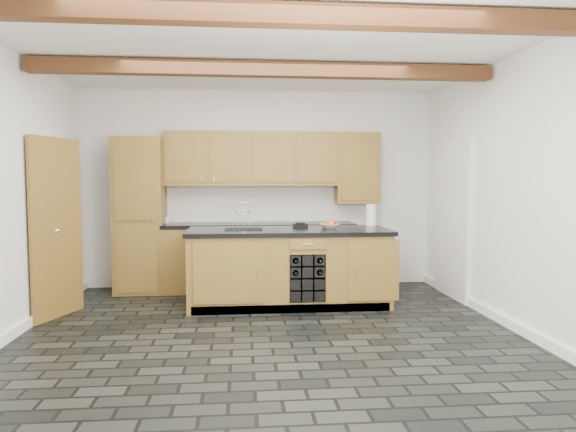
% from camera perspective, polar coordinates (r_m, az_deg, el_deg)
% --- Properties ---
extents(ground, '(5.00, 5.00, 0.00)m').
position_cam_1_polar(ground, '(5.16, -2.00, -13.21)').
color(ground, black).
rests_on(ground, ground).
extents(room_shell, '(5.01, 5.00, 5.00)m').
position_cam_1_polar(room_shell, '(5.46, -3.24, 3.97)').
color(room_shell, white).
rests_on(room_shell, ground).
extents(back_cabinetry, '(3.65, 0.62, 2.20)m').
position_cam_1_polar(back_cabinetry, '(7.18, -6.00, -0.40)').
color(back_cabinetry, olive).
rests_on(back_cabinetry, ground).
extents(island, '(2.48, 0.96, 0.93)m').
position_cam_1_polar(island, '(6.33, 0.13, -5.67)').
color(island, olive).
rests_on(island, ground).
extents(faucet, '(0.45, 0.40, 0.34)m').
position_cam_1_polar(faucet, '(6.29, -4.97, -1.16)').
color(faucet, black).
rests_on(faucet, island).
extents(kitchen_scale, '(0.21, 0.15, 0.06)m').
position_cam_1_polar(kitchen_scale, '(6.52, 1.40, -1.03)').
color(kitchen_scale, black).
rests_on(kitchen_scale, island).
extents(fruit_bowl, '(0.28, 0.28, 0.06)m').
position_cam_1_polar(fruit_bowl, '(6.41, 4.64, -1.12)').
color(fruit_bowl, beige).
rests_on(fruit_bowl, island).
extents(fruit_cluster, '(0.16, 0.17, 0.07)m').
position_cam_1_polar(fruit_cluster, '(6.41, 4.64, -0.85)').
color(fruit_cluster, red).
rests_on(fruit_cluster, fruit_bowl).
extents(paper_towel, '(0.13, 0.13, 0.28)m').
position_cam_1_polar(paper_towel, '(6.81, 9.22, 0.10)').
color(paper_towel, white).
rests_on(paper_towel, island).
extents(mug, '(0.11, 0.11, 0.08)m').
position_cam_1_polar(mug, '(7.29, -13.28, -0.50)').
color(mug, white).
rests_on(mug, back_cabinetry).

